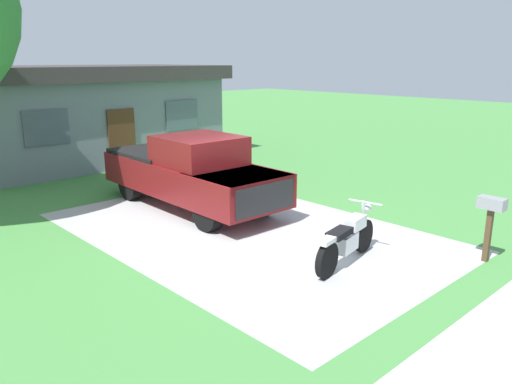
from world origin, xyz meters
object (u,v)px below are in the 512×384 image
(pickup_truck, at_px, (190,171))
(mailbox, at_px, (491,212))
(motorcycle, at_px, (347,240))
(neighbor_house, at_px, (87,113))

(pickup_truck, xyz_separation_m, mailbox, (1.91, -6.85, 0.03))
(motorcycle, relative_size, mailbox, 1.74)
(pickup_truck, xyz_separation_m, neighbor_house, (0.98, 7.79, 0.84))
(motorcycle, xyz_separation_m, neighbor_house, (1.08, 12.89, 1.32))
(pickup_truck, height_order, neighbor_house, neighbor_house)
(pickup_truck, distance_m, neighbor_house, 7.90)
(motorcycle, distance_m, mailbox, 2.72)
(neighbor_house, bearing_deg, motorcycle, -94.79)
(motorcycle, xyz_separation_m, mailbox, (2.02, -1.76, 0.51))
(mailbox, bearing_deg, neighbor_house, 93.65)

